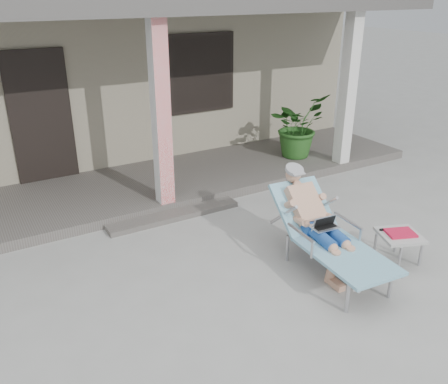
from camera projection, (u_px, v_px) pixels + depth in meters
ground at (241, 279)px, 5.47m from camera, size 60.00×60.00×0.00m
house at (79, 62)px, 9.96m from camera, size 10.40×5.40×3.30m
porch_deck at (145, 187)px, 7.82m from camera, size 10.00×2.00×0.15m
porch_overhang at (134, 11)px, 6.70m from camera, size 10.00×2.30×2.85m
porch_step at (174, 215)px, 6.92m from camera, size 2.00×0.30×0.07m
lounger at (323, 212)px, 5.46m from camera, size 0.80×1.84×1.17m
side_table at (400, 237)px, 5.66m from camera, size 0.61×0.61×0.42m
potted_palm at (297, 126)px, 8.83m from camera, size 1.26×1.17×1.16m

